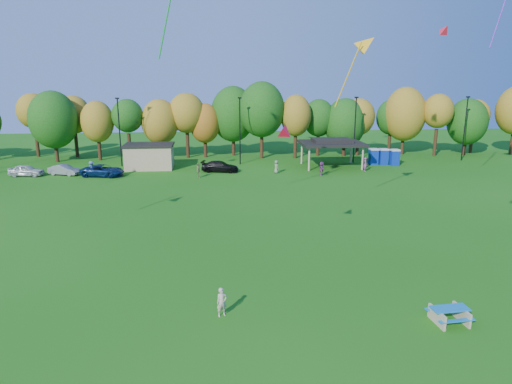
{
  "coord_description": "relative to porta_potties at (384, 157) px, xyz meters",
  "views": [
    {
      "loc": [
        -1.51,
        -21.99,
        11.58
      ],
      "look_at": [
        1.06,
        6.0,
        4.53
      ],
      "focal_mm": 32.0,
      "sensor_mm": 36.0,
      "label": 1
    }
  ],
  "objects": [
    {
      "name": "far_person_2",
      "position": [
        -3.98,
        -4.21,
        -0.21
      ],
      "size": [
        0.52,
        0.7,
        1.78
      ],
      "primitive_type": "imported",
      "rotation": [
        0.0,
        0.0,
        1.42
      ],
      "color": "#A34C8F",
      "rests_on": "ground"
    },
    {
      "name": "ground",
      "position": [
        -21.59,
        -37.84,
        -1.1
      ],
      "size": [
        160.0,
        160.0,
        0.0
      ],
      "primitive_type": "plane",
      "color": "#19600F",
      "rests_on": "ground"
    },
    {
      "name": "far_person_5",
      "position": [
        -15.46,
        -4.44,
        -0.28
      ],
      "size": [
        0.76,
        0.93,
        1.63
      ],
      "primitive_type": "imported",
      "rotation": [
        0.0,
        0.0,
        1.93
      ],
      "color": "gray",
      "rests_on": "ground"
    },
    {
      "name": "far_person_3",
      "position": [
        -38.03,
        -3.84,
        -0.2
      ],
      "size": [
        1.34,
        1.16,
        1.8
      ],
      "primitive_type": "imported",
      "rotation": [
        0.0,
        0.0,
        0.52
      ],
      "color": "#456498",
      "rests_on": "ground"
    },
    {
      "name": "kite_4",
      "position": [
        -19.01,
        -33.5,
        7.59
      ],
      "size": [
        1.23,
        1.42,
        1.2
      ],
      "color": "red"
    },
    {
      "name": "tree_line",
      "position": [
        -22.61,
        7.67,
        4.82
      ],
      "size": [
        93.57,
        10.55,
        11.15
      ],
      "color": "black",
      "rests_on": "ground"
    },
    {
      "name": "utility_building",
      "position": [
        -31.59,
        0.16,
        0.54
      ],
      "size": [
        6.3,
        4.3,
        3.25
      ],
      "color": "tan",
      "rests_on": "ground"
    },
    {
      "name": "car_c",
      "position": [
        -36.62,
        -4.32,
        -0.39
      ],
      "size": [
        5.46,
        3.37,
        1.41
      ],
      "primitive_type": "imported",
      "rotation": [
        0.0,
        0.0,
        1.36
      ],
      "color": "navy",
      "rests_on": "ground"
    },
    {
      "name": "car_b",
      "position": [
        -41.51,
        -3.07,
        -0.46
      ],
      "size": [
        4.08,
        2.53,
        1.27
      ],
      "primitive_type": "imported",
      "rotation": [
        0.0,
        0.0,
        1.24
      ],
      "color": "gray",
      "rests_on": "ground"
    },
    {
      "name": "picnic_table",
      "position": [
        -11.91,
        -40.76,
        -0.64
      ],
      "size": [
        1.92,
        1.63,
        0.78
      ],
      "rotation": [
        0.0,
        0.0,
        0.08
      ],
      "color": "tan",
      "rests_on": "ground"
    },
    {
      "name": "car_d",
      "position": [
        -22.43,
        -2.86,
        -0.42
      ],
      "size": [
        4.99,
        2.83,
        1.36
      ],
      "primitive_type": "imported",
      "rotation": [
        0.0,
        0.0,
        1.37
      ],
      "color": "black",
      "rests_on": "ground"
    },
    {
      "name": "far_person_0",
      "position": [
        -25.07,
        -6.27,
        -0.21
      ],
      "size": [
        0.56,
        1.08,
        1.77
      ],
      "primitive_type": "imported",
      "rotation": [
        0.0,
        0.0,
        1.7
      ],
      "color": "olive",
      "rests_on": "ground"
    },
    {
      "name": "kite_14",
      "position": [
        -11.63,
        -25.24,
        12.89
      ],
      "size": [
        3.49,
        1.92,
        5.61
      ],
      "color": "gold"
    },
    {
      "name": "kite_flyer",
      "position": [
        -22.9,
        -39.1,
        -0.35
      ],
      "size": [
        0.64,
        0.53,
        1.5
      ],
      "primitive_type": "imported",
      "rotation": [
        0.0,
        0.0,
        0.38
      ],
      "color": "beige",
      "rests_on": "ground"
    },
    {
      "name": "kite_10",
      "position": [
        1.2,
        -11.55,
        15.41
      ],
      "size": [
        1.52,
        1.78,
        1.52
      ],
      "color": "#F81D33"
    },
    {
      "name": "porta_potties",
      "position": [
        0.0,
        0.0,
        0.0
      ],
      "size": [
        3.75,
        2.1,
        2.18
      ],
      "color": "#0C2DA3",
      "rests_on": "ground"
    },
    {
      "name": "far_person_4",
      "position": [
        -10.13,
        -6.29,
        -0.25
      ],
      "size": [
        0.71,
        1.63,
        1.7
      ],
      "primitive_type": "imported",
      "rotation": [
        0.0,
        0.0,
        1.44
      ],
      "color": "#A14389",
      "rests_on": "ground"
    },
    {
      "name": "pavilion",
      "position": [
        -7.59,
        -0.84,
        2.13
      ],
      "size": [
        8.2,
        6.2,
        3.77
      ],
      "color": "tan",
      "rests_on": "ground"
    },
    {
      "name": "car_a",
      "position": [
        -45.87,
        -3.32,
        -0.4
      ],
      "size": [
        4.24,
        2.08,
        1.39
      ],
      "primitive_type": "imported",
      "rotation": [
        0.0,
        0.0,
        1.46
      ],
      "color": "silver",
      "rests_on": "ground"
    },
    {
      "name": "lamp_posts",
      "position": [
        -19.59,
        2.16,
        3.8
      ],
      "size": [
        64.5,
        0.25,
        9.09
      ],
      "color": "black",
      "rests_on": "ground"
    }
  ]
}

